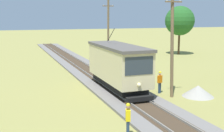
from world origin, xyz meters
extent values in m
cube|color=beige|center=(0.00, 18.09, 2.30)|extent=(2.50, 8.00, 2.60)
cube|color=#56514C|center=(0.00, 18.09, 3.71)|extent=(2.60, 8.32, 0.22)
cube|color=black|center=(0.00, 18.09, 0.72)|extent=(2.10, 7.04, 0.44)
cube|color=#2D3842|center=(0.00, 14.07, 2.77)|extent=(2.10, 0.03, 1.25)
cube|color=#2D3842|center=(1.26, 18.09, 2.66)|extent=(0.02, 6.72, 1.04)
sphere|color=#F4EAB2|center=(0.00, 14.03, 1.45)|extent=(0.28, 0.28, 0.28)
cylinder|color=black|center=(0.00, 19.69, 4.52)|extent=(0.05, 1.67, 1.19)
cube|color=black|center=(0.00, 13.89, 0.50)|extent=(2.00, 0.36, 0.32)
cylinder|color=black|center=(0.00, 15.85, 0.72)|extent=(1.54, 0.80, 0.80)
cylinder|color=black|center=(0.00, 20.33, 0.72)|extent=(1.54, 0.80, 0.80)
cylinder|color=brown|center=(3.26, 15.25, 4.06)|extent=(0.24, 0.64, 8.12)
cube|color=brown|center=(3.26, 15.25, 7.15)|extent=(1.40, 0.10, 0.10)
cylinder|color=silver|center=(2.71, 15.25, 7.25)|extent=(0.08, 0.08, 0.10)
cylinder|color=silver|center=(3.81, 15.25, 7.25)|extent=(0.08, 0.08, 0.10)
cylinder|color=brown|center=(3.26, 29.59, 4.14)|extent=(0.24, 0.37, 8.29)
cube|color=brown|center=(3.26, 29.59, 7.29)|extent=(1.40, 0.10, 0.10)
cylinder|color=silver|center=(2.71, 29.59, 7.39)|extent=(0.08, 0.08, 0.10)
cylinder|color=silver|center=(3.81, 29.59, 7.39)|extent=(0.08, 0.08, 0.10)
cone|color=#9E998E|center=(5.23, 14.49, 0.43)|extent=(2.41, 2.41, 0.87)
cylinder|color=navy|center=(-2.79, 9.50, 0.43)|extent=(0.15, 0.15, 0.86)
cylinder|color=navy|center=(-2.85, 9.35, 0.43)|extent=(0.15, 0.15, 0.86)
cube|color=yellow|center=(-2.82, 9.42, 1.15)|extent=(0.35, 0.44, 0.58)
sphere|color=#936B51|center=(-2.82, 9.42, 1.58)|extent=(0.22, 0.22, 0.22)
sphere|color=yellow|center=(-2.82, 9.42, 1.68)|extent=(0.21, 0.21, 0.21)
cylinder|color=navy|center=(3.02, 16.41, 0.43)|extent=(0.15, 0.15, 0.86)
cylinder|color=navy|center=(2.88, 16.33, 0.43)|extent=(0.15, 0.15, 0.86)
cube|color=orange|center=(2.95, 16.37, 1.15)|extent=(0.45, 0.39, 0.58)
sphere|color=tan|center=(2.95, 16.37, 1.58)|extent=(0.22, 0.22, 0.22)
sphere|color=yellow|center=(2.95, 16.37, 1.68)|extent=(0.21, 0.21, 0.21)
cylinder|color=#4C3823|center=(17.65, 36.28, 1.82)|extent=(0.32, 0.32, 3.63)
sphere|color=#235B23|center=(17.65, 36.28, 5.37)|extent=(4.64, 4.64, 4.64)
camera|label=1|loc=(-8.45, -3.50, 6.12)|focal=46.46mm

